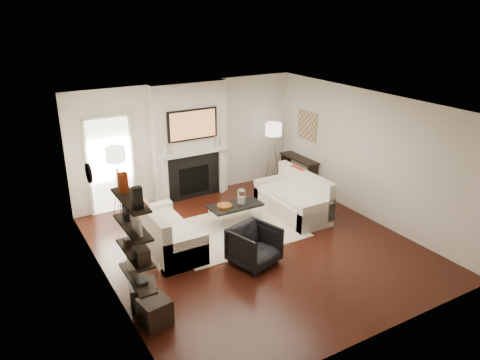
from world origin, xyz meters
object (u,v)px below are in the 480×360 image
lamp_left_shade (115,154)px  ottoman_near (143,295)px  loveseat_right_base (292,206)px  lamp_right_shade (274,129)px  coffee_table (235,206)px  armchair (254,244)px  loveseat_left_base (168,239)px

lamp_left_shade → ottoman_near: 3.48m
loveseat_right_base → lamp_right_shade: size_ratio=4.50×
coffee_table → lamp_right_shade: lamp_right_shade is taller
lamp_left_shade → ottoman_near: size_ratio=1.00×
loveseat_right_base → lamp_right_shade: bearing=69.9°
armchair → ottoman_near: armchair is taller
ottoman_near → armchair: bearing=5.7°
armchair → lamp_left_shade: bearing=101.0°
loveseat_left_base → loveseat_right_base: size_ratio=1.00×
coffee_table → ottoman_near: bearing=-145.7°
armchair → lamp_right_shade: 4.00m
loveseat_right_base → ottoman_near: size_ratio=4.50×
loveseat_right_base → ottoman_near: 4.19m
loveseat_left_base → loveseat_right_base: same height
loveseat_left_base → lamp_right_shade: bearing=26.4°
loveseat_right_base → coffee_table: size_ratio=1.64×
loveseat_right_base → lamp_right_shade: 2.19m
loveseat_right_base → coffee_table: bearing=168.4°
armchair → lamp_right_shade: (2.41, 3.00, 1.07)m
loveseat_left_base → loveseat_right_base: (2.92, 0.06, 0.00)m
armchair → ottoman_near: (-2.11, -0.21, -0.18)m
loveseat_right_base → loveseat_left_base: bearing=-178.7°
ottoman_near → lamp_left_shade: bearing=79.0°
loveseat_right_base → ottoman_near: bearing=-158.7°
coffee_table → lamp_left_shade: lamp_left_shade is taller
ottoman_near → coffee_table: bearing=34.3°
armchair → lamp_left_shade: lamp_left_shade is taller
loveseat_left_base → loveseat_right_base: 2.92m
loveseat_left_base → lamp_right_shade: size_ratio=4.50×
coffee_table → ottoman_near: coffee_table is taller
loveseat_right_base → coffee_table: (-1.28, 0.26, 0.19)m
loveseat_left_base → armchair: bearing=-47.8°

